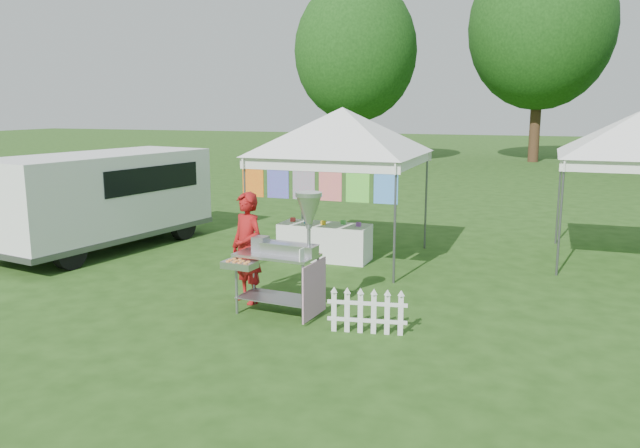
% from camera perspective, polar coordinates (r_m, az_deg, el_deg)
% --- Properties ---
extents(ground, '(120.00, 120.00, 0.00)m').
position_cam_1_polar(ground, '(9.51, -4.69, -7.84)').
color(ground, '#214413').
rests_on(ground, ground).
extents(canopy_main, '(4.24, 4.24, 3.45)m').
position_cam_1_polar(canopy_main, '(12.27, 2.06, 10.57)').
color(canopy_main, '#59595E').
rests_on(canopy_main, ground).
extents(tree_left, '(6.40, 6.40, 9.53)m').
position_cam_1_polar(tree_left, '(33.74, 3.27, 15.52)').
color(tree_left, '#331F12').
rests_on(tree_left, ground).
extents(tree_mid, '(7.60, 7.60, 11.52)m').
position_cam_1_polar(tree_mid, '(36.41, 19.57, 16.65)').
color(tree_mid, '#331F12').
rests_on(tree_mid, ground).
extents(donut_cart, '(1.38, 0.86, 1.84)m').
position_cam_1_polar(donut_cart, '(8.95, -2.93, -1.81)').
color(donut_cart, gray).
rests_on(donut_cart, ground).
extents(vendor, '(0.75, 0.66, 1.73)m').
position_cam_1_polar(vendor, '(9.70, -6.68, -2.18)').
color(vendor, maroon).
rests_on(vendor, ground).
extents(cargo_van, '(2.76, 5.16, 2.04)m').
position_cam_1_polar(cargo_van, '(14.15, -18.98, 2.33)').
color(cargo_van, white).
rests_on(cargo_van, ground).
extents(picket_fence, '(1.07, 0.21, 0.56)m').
position_cam_1_polar(picket_fence, '(8.48, 4.32, -8.11)').
color(picket_fence, white).
rests_on(picket_fence, ground).
extents(display_table, '(1.80, 0.70, 0.72)m').
position_cam_1_polar(display_table, '(12.42, 0.43, -1.63)').
color(display_table, white).
rests_on(display_table, ground).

